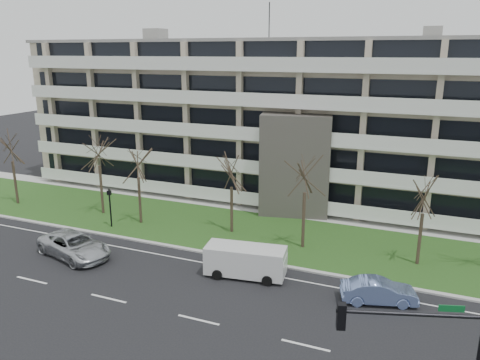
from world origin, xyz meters
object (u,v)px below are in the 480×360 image
at_px(blue_sedan, 379,291).
at_px(white_van, 247,259).
at_px(pedestrian_signal, 110,203).
at_px(silver_pickup, 74,245).
at_px(traffic_signal, 429,358).

xyz_separation_m(blue_sedan, white_van, (-8.34, 0.15, 0.49)).
relative_size(white_van, pedestrian_signal, 1.62).
distance_m(silver_pickup, white_van, 12.59).
distance_m(blue_sedan, white_van, 8.36).
height_order(blue_sedan, traffic_signal, traffic_signal).
bearing_deg(white_van, pedestrian_signal, 156.32).
bearing_deg(silver_pickup, pedestrian_signal, 26.92).
height_order(white_van, pedestrian_signal, pedestrian_signal).
bearing_deg(silver_pickup, traffic_signal, -94.66).
xyz_separation_m(white_van, traffic_signal, (10.95, -10.34, 2.65)).
xyz_separation_m(silver_pickup, traffic_signal, (23.40, -8.46, 3.03)).
bearing_deg(silver_pickup, blue_sedan, -70.02).
bearing_deg(blue_sedan, white_van, 72.13).
relative_size(blue_sedan, pedestrian_signal, 1.30).
xyz_separation_m(white_van, pedestrian_signal, (-13.63, 3.84, 0.92)).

